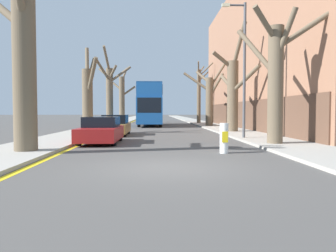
{
  "coord_description": "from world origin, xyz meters",
  "views": [
    {
      "loc": [
        -0.33,
        -9.4,
        1.63
      ],
      "look_at": [
        0.82,
        22.43,
        0.2
      ],
      "focal_mm": 35.0,
      "sensor_mm": 36.0,
      "label": 1
    }
  ],
  "objects_px": {
    "street_tree_right_2": "(209,97)",
    "lamp_post": "(243,64)",
    "street_tree_right_0": "(276,76)",
    "street_tree_left_0": "(23,63)",
    "street_tree_left_2": "(110,92)",
    "street_tree_right_1": "(233,91)",
    "street_tree_right_3": "(199,93)",
    "parked_car_0": "(101,130)",
    "street_tree_left_3": "(122,98)",
    "parked_car_1": "(115,125)",
    "traffic_bollard": "(224,138)",
    "double_decker_bus": "(150,103)",
    "street_tree_left_1": "(88,96)"
  },
  "relations": [
    {
      "from": "street_tree_right_0",
      "to": "lamp_post",
      "type": "bearing_deg",
      "value": 101.91
    },
    {
      "from": "street_tree_left_2",
      "to": "parked_car_0",
      "type": "height_order",
      "value": "street_tree_left_2"
    },
    {
      "from": "street_tree_left_2",
      "to": "street_tree_right_1",
      "type": "height_order",
      "value": "street_tree_left_2"
    },
    {
      "from": "street_tree_left_0",
      "to": "street_tree_left_2",
      "type": "distance_m",
      "value": 22.82
    },
    {
      "from": "street_tree_right_2",
      "to": "double_decker_bus",
      "type": "distance_m",
      "value": 6.91
    },
    {
      "from": "street_tree_left_1",
      "to": "traffic_bollard",
      "type": "relative_size",
      "value": 5.55
    },
    {
      "from": "street_tree_left_3",
      "to": "street_tree_right_0",
      "type": "xyz_separation_m",
      "value": [
        10.58,
        -32.26,
        -0.32
      ]
    },
    {
      "from": "street_tree_right_0",
      "to": "traffic_bollard",
      "type": "distance_m",
      "value": 4.89
    },
    {
      "from": "lamp_post",
      "to": "street_tree_right_3",
      "type": "bearing_deg",
      "value": 88.24
    },
    {
      "from": "parked_car_0",
      "to": "lamp_post",
      "type": "relative_size",
      "value": 0.56
    },
    {
      "from": "street_tree_right_1",
      "to": "street_tree_left_3",
      "type": "bearing_deg",
      "value": 115.06
    },
    {
      "from": "street_tree_right_2",
      "to": "parked_car_1",
      "type": "distance_m",
      "value": 14.82
    },
    {
      "from": "street_tree_left_0",
      "to": "street_tree_right_2",
      "type": "relative_size",
      "value": 1.06
    },
    {
      "from": "street_tree_left_2",
      "to": "traffic_bollard",
      "type": "xyz_separation_m",
      "value": [
        7.66,
        -22.96,
        -3.15
      ]
    },
    {
      "from": "parked_car_1",
      "to": "traffic_bollard",
      "type": "xyz_separation_m",
      "value": [
        5.46,
        -10.0,
        -0.07
      ]
    },
    {
      "from": "street_tree_left_3",
      "to": "street_tree_right_3",
      "type": "relative_size",
      "value": 1.01
    },
    {
      "from": "street_tree_right_3",
      "to": "lamp_post",
      "type": "bearing_deg",
      "value": -91.76
    },
    {
      "from": "double_decker_bus",
      "to": "traffic_bollard",
      "type": "relative_size",
      "value": 9.43
    },
    {
      "from": "street_tree_left_2",
      "to": "traffic_bollard",
      "type": "bearing_deg",
      "value": -71.55
    },
    {
      "from": "double_decker_bus",
      "to": "parked_car_1",
      "type": "relative_size",
      "value": 2.46
    },
    {
      "from": "street_tree_right_2",
      "to": "double_decker_bus",
      "type": "relative_size",
      "value": 0.64
    },
    {
      "from": "street_tree_left_1",
      "to": "street_tree_left_3",
      "type": "height_order",
      "value": "street_tree_left_3"
    },
    {
      "from": "street_tree_right_3",
      "to": "parked_car_0",
      "type": "bearing_deg",
      "value": -107.92
    },
    {
      "from": "street_tree_left_0",
      "to": "street_tree_left_1",
      "type": "height_order",
      "value": "street_tree_left_0"
    },
    {
      "from": "street_tree_right_3",
      "to": "double_decker_bus",
      "type": "relative_size",
      "value": 0.73
    },
    {
      "from": "street_tree_left_2",
      "to": "street_tree_right_2",
      "type": "xyz_separation_m",
      "value": [
        10.63,
        -1.02,
        -0.6
      ]
    },
    {
      "from": "parked_car_1",
      "to": "parked_car_0",
      "type": "bearing_deg",
      "value": -90.0
    },
    {
      "from": "street_tree_left_2",
      "to": "double_decker_bus",
      "type": "height_order",
      "value": "street_tree_left_2"
    },
    {
      "from": "street_tree_right_3",
      "to": "traffic_bollard",
      "type": "height_order",
      "value": "street_tree_right_3"
    },
    {
      "from": "street_tree_left_2",
      "to": "street_tree_left_3",
      "type": "relative_size",
      "value": 1.02
    },
    {
      "from": "street_tree_right_3",
      "to": "parked_car_1",
      "type": "xyz_separation_m",
      "value": [
        -8.52,
        -20.63,
        -3.46
      ]
    },
    {
      "from": "street_tree_right_1",
      "to": "lamp_post",
      "type": "bearing_deg",
      "value": -98.33
    },
    {
      "from": "street_tree_right_2",
      "to": "lamp_post",
      "type": "distance_m",
      "value": 15.96
    },
    {
      "from": "street_tree_left_3",
      "to": "parked_car_1",
      "type": "xyz_separation_m",
      "value": [
        2.13,
        -25.01,
        -2.97
      ]
    },
    {
      "from": "street_tree_left_0",
      "to": "street_tree_left_2",
      "type": "relative_size",
      "value": 0.9
    },
    {
      "from": "parked_car_1",
      "to": "street_tree_right_1",
      "type": "bearing_deg",
      "value": 13.03
    },
    {
      "from": "street_tree_left_3",
      "to": "traffic_bollard",
      "type": "distance_m",
      "value": 35.95
    },
    {
      "from": "street_tree_right_0",
      "to": "double_decker_bus",
      "type": "height_order",
      "value": "street_tree_right_0"
    },
    {
      "from": "lamp_post",
      "to": "street_tree_left_2",
      "type": "bearing_deg",
      "value": 120.5
    },
    {
      "from": "street_tree_left_3",
      "to": "traffic_bollard",
      "type": "xyz_separation_m",
      "value": [
        7.58,
        -35.01,
        -3.04
      ]
    },
    {
      "from": "street_tree_left_0",
      "to": "street_tree_left_1",
      "type": "distance_m",
      "value": 11.76
    },
    {
      "from": "street_tree_right_2",
      "to": "street_tree_right_3",
      "type": "relative_size",
      "value": 0.88
    },
    {
      "from": "street_tree_left_1",
      "to": "street_tree_right_1",
      "type": "height_order",
      "value": "street_tree_right_1"
    },
    {
      "from": "street_tree_right_3",
      "to": "parked_car_0",
      "type": "height_order",
      "value": "street_tree_right_3"
    },
    {
      "from": "street_tree_right_1",
      "to": "street_tree_right_3",
      "type": "relative_size",
      "value": 1.0
    },
    {
      "from": "street_tree_right_3",
      "to": "parked_car_1",
      "type": "relative_size",
      "value": 1.79
    },
    {
      "from": "street_tree_right_1",
      "to": "street_tree_right_3",
      "type": "bearing_deg",
      "value": 90.36
    },
    {
      "from": "double_decker_bus",
      "to": "parked_car_1",
      "type": "xyz_separation_m",
      "value": [
        -2.15,
        -14.78,
        -1.93
      ]
    },
    {
      "from": "street_tree_left_3",
      "to": "double_decker_bus",
      "type": "relative_size",
      "value": 0.73
    },
    {
      "from": "street_tree_left_1",
      "to": "lamp_post",
      "type": "distance_m",
      "value": 11.68
    }
  ]
}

